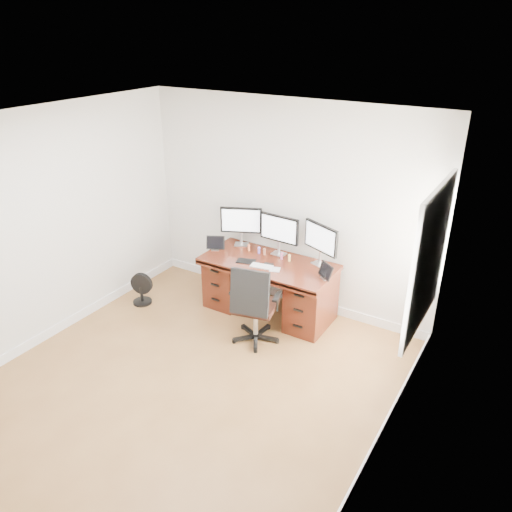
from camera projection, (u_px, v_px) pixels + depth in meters
The scene contains 20 objects.
ground at pixel (181, 390), 5.21m from camera, with size 4.50×4.50×0.00m, color olive.
back_wall at pixel (286, 206), 6.37m from camera, with size 4.00×0.10×2.70m, color silver.
right_wall at pixel (386, 333), 3.77m from camera, with size 0.10×4.50×2.70m.
desk at pixel (269, 285), 6.45m from camera, with size 1.70×0.80×0.75m.
office_chair at pixel (254, 317), 5.86m from camera, with size 0.65×0.65×1.02m.
floor_fan at pixel (141, 289), 6.74m from camera, with size 0.30×0.26×0.44m.
monitor_left at pixel (241, 222), 6.61m from camera, with size 0.51×0.26×0.53m.
monitor_center at pixel (279, 230), 6.34m from camera, with size 0.55×0.15×0.53m.
monitor_right at pixel (321, 239), 6.07m from camera, with size 0.52×0.25×0.53m.
tablet_left at pixel (215, 244), 6.57m from camera, with size 0.24×0.17×0.19m.
tablet_right at pixel (325, 272), 5.83m from camera, with size 0.23×0.19×0.19m.
keyboard at pixel (262, 266), 6.14m from camera, with size 0.28×0.12×0.01m, color white.
trackpad at pixel (275, 269), 6.07m from camera, with size 0.12×0.12×0.01m, color silver.
drawing_tablet at pixel (246, 261), 6.28m from camera, with size 0.23×0.15×0.01m, color black.
phone at pixel (269, 264), 6.21m from camera, with size 0.12×0.06×0.01m, color black.
figurine_orange at pixel (249, 247), 6.55m from camera, with size 0.04×0.04×0.10m.
figurine_purple at pixel (259, 250), 6.48m from camera, with size 0.04×0.04×0.10m.
figurine_brown at pixel (264, 251), 6.44m from camera, with size 0.04×0.04×0.10m.
figurine_pink at pixel (282, 255), 6.32m from camera, with size 0.04×0.04×0.10m.
figurine_yellow at pixel (289, 257), 6.27m from camera, with size 0.04×0.04×0.10m.
Camera 1 is at (2.80, -3.10, 3.49)m, focal length 35.00 mm.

